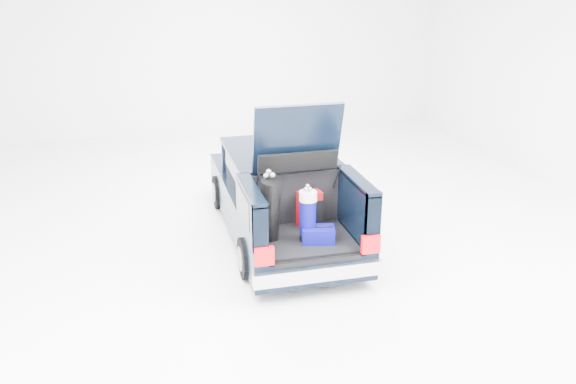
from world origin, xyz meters
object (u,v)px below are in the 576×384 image
object	(u,v)px
blue_golf_bag	(308,215)
blue_duffel	(318,234)
car	(279,195)
black_golf_bag	(270,210)
red_suitcase	(310,209)

from	to	relation	value
blue_golf_bag	blue_duffel	bearing A→B (deg)	-38.92
blue_golf_bag	car	bearing A→B (deg)	86.02
black_golf_bag	blue_duffel	size ratio (longest dim) A/B	2.04
red_suitcase	blue_duffel	world-z (taller)	red_suitcase
car	blue_golf_bag	bearing A→B (deg)	-89.42
blue_duffel	car	bearing A→B (deg)	107.70
red_suitcase	car	bearing A→B (deg)	90.36
red_suitcase	blue_duffel	distance (m)	0.59
red_suitcase	black_golf_bag	xyz separation A→B (m)	(-0.68, -0.36, 0.20)
black_golf_bag	blue_duffel	distance (m)	0.77
car	blue_golf_bag	size ratio (longest dim) A/B	5.58
red_suitcase	black_golf_bag	size ratio (longest dim) A/B	0.55
car	red_suitcase	xyz separation A→B (m)	(0.18, -1.19, 0.20)
black_golf_bag	blue_golf_bag	distance (m)	0.54
car	blue_golf_bag	xyz separation A→B (m)	(0.02, -1.67, 0.30)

